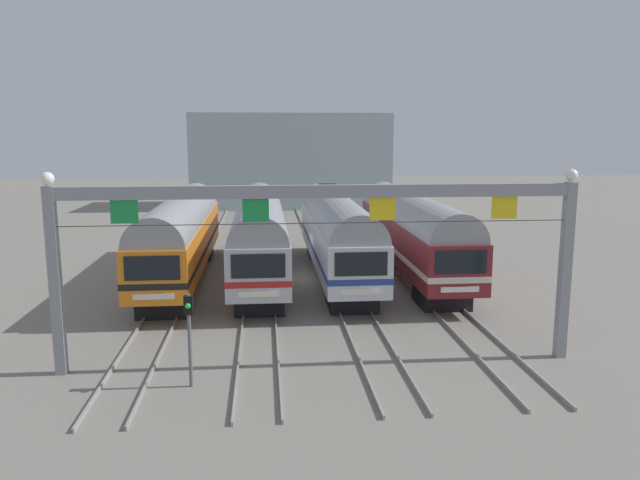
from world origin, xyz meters
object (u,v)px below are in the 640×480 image
commuter_train_maroon (412,230)px  catenary_gantry (320,223)px  commuter_train_stainless (259,232)px  commuter_train_silver (336,231)px  yard_signal_mast (189,323)px  commuter_train_orange (181,233)px

commuter_train_maroon → catenary_gantry: (-6.57, -13.49, 2.46)m
commuter_train_stainless → commuter_train_maroon: size_ratio=1.00×
commuter_train_silver → yard_signal_mast: size_ratio=5.77×
commuter_train_silver → yard_signal_mast: bearing=-113.6°
commuter_train_orange → commuter_train_silver: 8.76m
yard_signal_mast → commuter_train_stainless: bearing=81.7°
commuter_train_maroon → commuter_train_orange: bearing=180.0°
commuter_train_stainless → commuter_train_maroon: bearing=0.0°
commuter_train_orange → yard_signal_mast: size_ratio=5.77×
catenary_gantry → commuter_train_maroon: bearing=64.1°
commuter_train_maroon → yard_signal_mast: bearing=-126.1°
commuter_train_orange → yard_signal_mast: bearing=-81.7°
commuter_train_stainless → commuter_train_maroon: same height
yard_signal_mast → commuter_train_orange: bearing=98.3°
commuter_train_orange → commuter_train_maroon: (13.13, 0.00, 0.00)m
commuter_train_stainless → commuter_train_silver: bearing=0.1°
commuter_train_silver → yard_signal_mast: (-6.57, -15.02, -0.51)m
commuter_train_silver → commuter_train_orange: bearing=-180.0°
commuter_train_orange → commuter_train_silver: bearing=0.0°
commuter_train_silver → commuter_train_maroon: (4.38, -0.00, -0.00)m
commuter_train_silver → catenary_gantry: (-2.19, -13.50, 2.45)m
commuter_train_stainless → catenary_gantry: bearing=-80.8°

